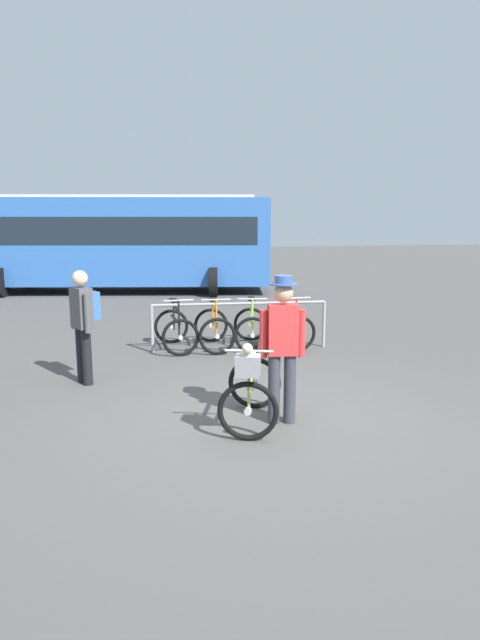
% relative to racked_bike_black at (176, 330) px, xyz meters
% --- Properties ---
extents(ground_plane, '(80.00, 80.00, 0.00)m').
position_rel_racked_bike_black_xyz_m(ground_plane, '(0.75, -3.69, -0.37)').
color(ground_plane, '#514F4C').
extents(bike_rack_rail, '(3.20, 0.30, 0.88)m').
position_rel_racked_bike_black_xyz_m(bike_rack_rail, '(1.14, -0.27, 0.30)').
color(bike_rack_rail, '#99999E').
rests_on(bike_rack_rail, ground).
extents(racked_bike_black, '(0.73, 1.13, 0.97)m').
position_rel_racked_bike_black_xyz_m(racked_bike_black, '(0.00, 0.00, 0.00)').
color(racked_bike_black, black).
rests_on(racked_bike_black, ground).
extents(racked_bike_orange, '(0.72, 1.13, 0.97)m').
position_rel_racked_bike_black_xyz_m(racked_bike_orange, '(0.70, -0.05, -0.00)').
color(racked_bike_orange, black).
rests_on(racked_bike_orange, ground).
extents(racked_bike_lime, '(0.86, 1.19, 0.97)m').
position_rel_racked_bike_black_xyz_m(racked_bike_lime, '(1.40, -0.11, 0.00)').
color(racked_bike_lime, black).
rests_on(racked_bike_lime, ground).
extents(racked_bike_red, '(0.72, 1.14, 0.98)m').
position_rel_racked_bike_black_xyz_m(racked_bike_red, '(2.09, -0.16, 0.00)').
color(racked_bike_red, black).
rests_on(racked_bike_red, ground).
extents(featured_bicycle, '(0.96, 1.26, 1.09)m').
position_rel_racked_bike_black_xyz_m(featured_bicycle, '(0.45, -3.94, 0.12)').
color(featured_bicycle, black).
rests_on(featured_bicycle, ground).
extents(person_with_featured_bike, '(0.53, 0.32, 1.72)m').
position_rel_racked_bike_black_xyz_m(person_with_featured_bike, '(0.84, -3.88, 0.58)').
color(person_with_featured_bike, '#383842').
rests_on(person_with_featured_bike, ground).
extents(pedestrian_with_backpack, '(0.43, 0.48, 1.64)m').
position_rel_racked_bike_black_xyz_m(pedestrian_with_backpack, '(-1.48, -1.79, 0.57)').
color(pedestrian_with_backpack, black).
rests_on(pedestrian_with_backpack, ground).
extents(bus_distant, '(10.30, 4.67, 3.08)m').
position_rel_racked_bike_black_xyz_m(bus_distant, '(-1.11, 8.51, 1.37)').
color(bus_distant, '#3366B7').
rests_on(bus_distant, ground).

